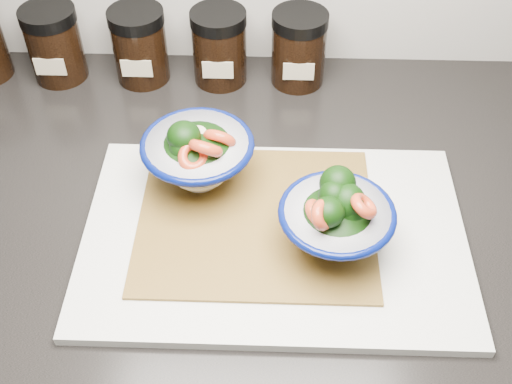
{
  "coord_description": "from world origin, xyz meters",
  "views": [
    {
      "loc": [
        0.16,
        0.88,
        1.49
      ],
      "look_at": [
        0.14,
        1.39,
        0.96
      ],
      "focal_mm": 45.0,
      "sensor_mm": 36.0,
      "label": 1
    }
  ],
  "objects_px": {
    "cutting_board": "(274,236)",
    "spice_jar_d": "(219,47)",
    "spice_jar_c": "(140,45)",
    "spice_jar_b": "(54,44)",
    "bowl_left": "(197,155)",
    "spice_jar_e": "(299,48)",
    "bowl_right": "(337,220)"
  },
  "relations": [
    {
      "from": "cutting_board",
      "to": "spice_jar_c",
      "type": "height_order",
      "value": "spice_jar_c"
    },
    {
      "from": "cutting_board",
      "to": "bowl_right",
      "type": "height_order",
      "value": "bowl_right"
    },
    {
      "from": "cutting_board",
      "to": "bowl_left",
      "type": "xyz_separation_m",
      "value": [
        -0.1,
        0.08,
        0.05
      ]
    },
    {
      "from": "spice_jar_d",
      "to": "spice_jar_e",
      "type": "distance_m",
      "value": 0.12
    },
    {
      "from": "bowl_left",
      "to": "spice_jar_e",
      "type": "xyz_separation_m",
      "value": [
        0.13,
        0.24,
        -0.0
      ]
    },
    {
      "from": "spice_jar_d",
      "to": "spice_jar_e",
      "type": "relative_size",
      "value": 1.0
    },
    {
      "from": "bowl_left",
      "to": "spice_jar_c",
      "type": "distance_m",
      "value": 0.26
    },
    {
      "from": "cutting_board",
      "to": "spice_jar_b",
      "type": "relative_size",
      "value": 3.98
    },
    {
      "from": "spice_jar_b",
      "to": "spice_jar_d",
      "type": "xyz_separation_m",
      "value": [
        0.25,
        0.0,
        0.0
      ]
    },
    {
      "from": "cutting_board",
      "to": "bowl_right",
      "type": "distance_m",
      "value": 0.09
    },
    {
      "from": "spice_jar_d",
      "to": "spice_jar_b",
      "type": "bearing_deg",
      "value": 180.0
    },
    {
      "from": "cutting_board",
      "to": "spice_jar_d",
      "type": "xyz_separation_m",
      "value": [
        -0.09,
        0.32,
        0.05
      ]
    },
    {
      "from": "bowl_right",
      "to": "spice_jar_b",
      "type": "distance_m",
      "value": 0.52
    },
    {
      "from": "spice_jar_c",
      "to": "spice_jar_d",
      "type": "relative_size",
      "value": 1.0
    },
    {
      "from": "spice_jar_d",
      "to": "cutting_board",
      "type": "bearing_deg",
      "value": -74.86
    },
    {
      "from": "bowl_left",
      "to": "spice_jar_d",
      "type": "distance_m",
      "value": 0.24
    },
    {
      "from": "bowl_left",
      "to": "spice_jar_b",
      "type": "relative_size",
      "value": 1.23
    },
    {
      "from": "cutting_board",
      "to": "bowl_left",
      "type": "height_order",
      "value": "bowl_left"
    },
    {
      "from": "bowl_right",
      "to": "spice_jar_c",
      "type": "bearing_deg",
      "value": 128.86
    },
    {
      "from": "cutting_board",
      "to": "spice_jar_c",
      "type": "relative_size",
      "value": 3.98
    },
    {
      "from": "cutting_board",
      "to": "spice_jar_c",
      "type": "bearing_deg",
      "value": 122.68
    },
    {
      "from": "spice_jar_e",
      "to": "spice_jar_d",
      "type": "bearing_deg",
      "value": 180.0
    },
    {
      "from": "bowl_right",
      "to": "spice_jar_d",
      "type": "bearing_deg",
      "value": 114.5
    },
    {
      "from": "cutting_board",
      "to": "spice_jar_d",
      "type": "relative_size",
      "value": 3.98
    },
    {
      "from": "spice_jar_b",
      "to": "bowl_left",
      "type": "bearing_deg",
      "value": -45.16
    },
    {
      "from": "spice_jar_c",
      "to": "bowl_right",
      "type": "bearing_deg",
      "value": -51.14
    },
    {
      "from": "spice_jar_b",
      "to": "spice_jar_c",
      "type": "xyz_separation_m",
      "value": [
        0.13,
        0.0,
        0.0
      ]
    },
    {
      "from": "spice_jar_b",
      "to": "spice_jar_c",
      "type": "relative_size",
      "value": 1.0
    },
    {
      "from": "cutting_board",
      "to": "spice_jar_d",
      "type": "bearing_deg",
      "value": 105.14
    },
    {
      "from": "bowl_right",
      "to": "spice_jar_e",
      "type": "bearing_deg",
      "value": 96.24
    },
    {
      "from": "bowl_left",
      "to": "spice_jar_b",
      "type": "bearing_deg",
      "value": 134.84
    },
    {
      "from": "bowl_left",
      "to": "spice_jar_b",
      "type": "height_order",
      "value": "same"
    }
  ]
}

